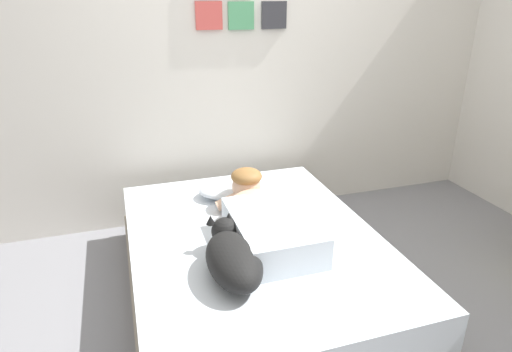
{
  "coord_description": "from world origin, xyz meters",
  "views": [
    {
      "loc": [
        -0.92,
        -1.87,
        1.71
      ],
      "look_at": [
        -0.15,
        0.54,
        0.65
      ],
      "focal_mm": 30.91,
      "sensor_mm": 36.0,
      "label": 1
    }
  ],
  "objects": [
    {
      "name": "ground_plane",
      "position": [
        0.0,
        0.0,
        0.0
      ],
      "size": [
        12.4,
        12.4,
        0.0
      ],
      "primitive_type": "plane",
      "color": "gray"
    },
    {
      "name": "back_wall",
      "position": [
        -0.0,
        1.41,
        1.25
      ],
      "size": [
        4.2,
        0.12,
        2.5
      ],
      "color": "silver",
      "rests_on": "ground"
    },
    {
      "name": "bed",
      "position": [
        -0.25,
        0.25,
        0.2
      ],
      "size": [
        1.45,
        1.92,
        0.4
      ],
      "color": "gray",
      "rests_on": "ground"
    },
    {
      "name": "pillow",
      "position": [
        -0.2,
        0.83,
        0.46
      ],
      "size": [
        0.52,
        0.32,
        0.11
      ],
      "primitive_type": "ellipsoid",
      "color": "silver",
      "rests_on": "bed"
    },
    {
      "name": "person_lying",
      "position": [
        -0.19,
        0.26,
        0.51
      ],
      "size": [
        0.43,
        0.92,
        0.27
      ],
      "color": "silver",
      "rests_on": "bed"
    },
    {
      "name": "dog",
      "position": [
        -0.47,
        -0.07,
        0.51
      ],
      "size": [
        0.26,
        0.57,
        0.21
      ],
      "color": "black",
      "rests_on": "bed"
    },
    {
      "name": "coffee_cup",
      "position": [
        -0.17,
        0.58,
        0.44
      ],
      "size": [
        0.12,
        0.09,
        0.07
      ],
      "color": "#D84C47",
      "rests_on": "bed"
    },
    {
      "name": "cell_phone",
      "position": [
        -0.33,
        0.32,
        0.41
      ],
      "size": [
        0.07,
        0.14,
        0.01
      ],
      "primitive_type": "cube",
      "color": "black",
      "rests_on": "bed"
    }
  ]
}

